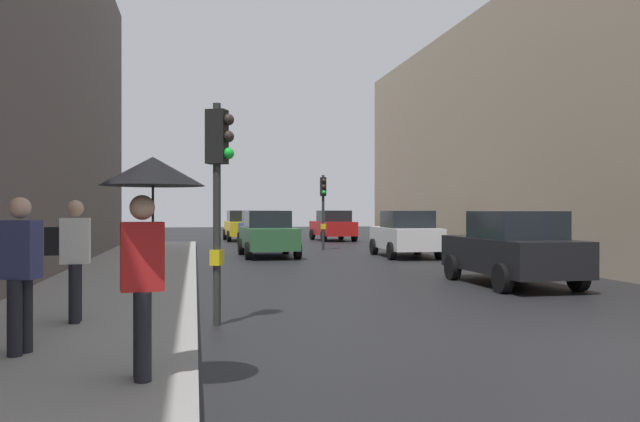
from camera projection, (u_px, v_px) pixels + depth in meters
ground_plane at (593, 342)px, 8.63m from camera, size 120.00×120.00×0.00m
sidewalk_kerb at (111, 293)px, 13.18m from camera, size 3.46×40.00×0.16m
building_facade_right at (625, 136)px, 24.98m from camera, size 12.00×29.03×9.38m
traffic_light_near_right at (218, 172)px, 9.91m from camera, size 0.45×0.34×3.44m
traffic_light_far_median at (323, 198)px, 28.66m from camera, size 0.25×0.43×3.35m
car_green_estate at (268, 234)px, 24.54m from camera, size 2.10×4.24×1.76m
car_red_sedan at (333, 226)px, 37.41m from camera, size 2.21×4.30×1.76m
car_blue_van at (260, 228)px, 32.04m from camera, size 2.15×4.27×1.76m
car_white_compact at (406, 234)px, 24.34m from camera, size 2.16×4.27×1.76m
car_dark_suv at (512, 248)px, 15.15m from camera, size 2.02×4.20×1.76m
car_yellow_taxi at (242, 226)px, 37.42m from camera, size 2.14×4.26×1.76m
pedestrian_with_umbrella at (150, 204)px, 6.17m from camera, size 1.00×1.00×2.14m
pedestrian_with_black_backpack at (72, 253)px, 9.25m from camera, size 0.61×0.36×1.77m
pedestrian_with_grey_backpack at (16, 265)px, 7.21m from camera, size 0.66×0.45×1.77m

